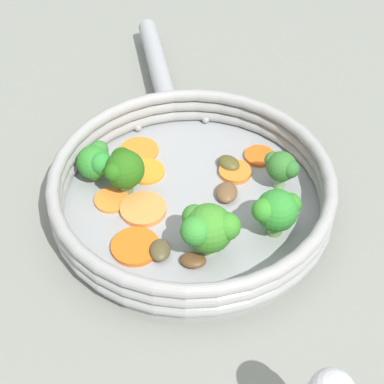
# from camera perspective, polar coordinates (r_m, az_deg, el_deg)

# --- Properties ---
(ground_plane) EXTENTS (4.00, 4.00, 0.00)m
(ground_plane) POSITION_cam_1_polar(r_m,az_deg,el_deg) (0.66, 0.00, -1.54)
(ground_plane) COLOR gray
(skillet) EXTENTS (0.27, 0.27, 0.01)m
(skillet) POSITION_cam_1_polar(r_m,az_deg,el_deg) (0.66, 0.00, -1.24)
(skillet) COLOR #939699
(skillet) RESTS_ON ground_plane
(skillet_rim_wall) EXTENTS (0.29, 0.29, 0.04)m
(skillet_rim_wall) POSITION_cam_1_polar(r_m,az_deg,el_deg) (0.64, 0.00, 0.35)
(skillet_rim_wall) COLOR #989895
(skillet_rim_wall) RESTS_ON skillet
(skillet_handle) EXTENTS (0.12, 0.17, 0.02)m
(skillet_handle) POSITION_cam_1_polar(r_m,az_deg,el_deg) (0.82, -3.06, 11.12)
(skillet_handle) COLOR #999B9E
(skillet_handle) RESTS_ON skillet
(skillet_rivet_left) EXTENTS (0.01, 0.01, 0.01)m
(skillet_rivet_left) POSITION_cam_1_polar(r_m,az_deg,el_deg) (0.75, 1.22, 6.47)
(skillet_rivet_left) COLOR #969999
(skillet_rivet_left) RESTS_ON skillet
(skillet_rivet_right) EXTENTS (0.01, 0.01, 0.01)m
(skillet_rivet_right) POSITION_cam_1_polar(r_m,az_deg,el_deg) (0.74, -4.84, 5.73)
(skillet_rivet_right) COLOR #989794
(skillet_rivet_right) RESTS_ON skillet
(carrot_slice_0) EXTENTS (0.05, 0.05, 0.00)m
(carrot_slice_0) POSITION_cam_1_polar(r_m,az_deg,el_deg) (0.66, -7.14, -0.70)
(carrot_slice_0) COLOR orange
(carrot_slice_0) RESTS_ON skillet
(carrot_slice_1) EXTENTS (0.05, 0.05, 0.00)m
(carrot_slice_1) POSITION_cam_1_polar(r_m,az_deg,el_deg) (0.69, -4.05, 1.83)
(carrot_slice_1) COLOR orange
(carrot_slice_1) RESTS_ON skillet
(carrot_slice_2) EXTENTS (0.05, 0.05, 0.00)m
(carrot_slice_2) POSITION_cam_1_polar(r_m,az_deg,el_deg) (0.71, -4.73, 3.69)
(carrot_slice_2) COLOR orange
(carrot_slice_2) RESTS_ON skillet
(carrot_slice_3) EXTENTS (0.03, 0.03, 0.01)m
(carrot_slice_3) POSITION_cam_1_polar(r_m,az_deg,el_deg) (0.63, 1.08, -3.55)
(carrot_slice_3) COLOR orange
(carrot_slice_3) RESTS_ON skillet
(carrot_slice_4) EXTENTS (0.04, 0.04, 0.00)m
(carrot_slice_4) POSITION_cam_1_polar(r_m,az_deg,el_deg) (0.71, 5.84, 3.32)
(carrot_slice_4) COLOR orange
(carrot_slice_4) RESTS_ON skillet
(carrot_slice_5) EXTENTS (0.07, 0.07, 0.01)m
(carrot_slice_5) POSITION_cam_1_polar(r_m,az_deg,el_deg) (0.65, -4.36, -1.52)
(carrot_slice_5) COLOR #F18C41
(carrot_slice_5) RESTS_ON skillet
(carrot_slice_6) EXTENTS (0.07, 0.07, 0.00)m
(carrot_slice_6) POSITION_cam_1_polar(r_m,az_deg,el_deg) (0.62, -5.06, -4.84)
(carrot_slice_6) COLOR orange
(carrot_slice_6) RESTS_ON skillet
(carrot_slice_7) EXTENTS (0.05, 0.05, 0.01)m
(carrot_slice_7) POSITION_cam_1_polar(r_m,az_deg,el_deg) (0.69, 3.61, 1.97)
(carrot_slice_7) COLOR orange
(carrot_slice_7) RESTS_ON skillet
(broccoli_floret_0) EXTENTS (0.05, 0.04, 0.05)m
(broccoli_floret_0) POSITION_cam_1_polar(r_m,az_deg,el_deg) (0.61, 7.52, -1.63)
(broccoli_floret_0) COLOR #648D45
(broccoli_floret_0) RESTS_ON skillet
(broccoli_floret_1) EXTENTS (0.03, 0.04, 0.04)m
(broccoli_floret_1) POSITION_cam_1_polar(r_m,az_deg,el_deg) (0.66, 7.97, 2.23)
(broccoli_floret_1) COLOR #7DAB66
(broccoli_floret_1) RESTS_ON skillet
(broccoli_floret_2) EXTENTS (0.04, 0.04, 0.05)m
(broccoli_floret_2) POSITION_cam_1_polar(r_m,az_deg,el_deg) (0.65, -6.10, 2.08)
(broccoli_floret_2) COLOR #7E935C
(broccoli_floret_2) RESTS_ON skillet
(broccoli_floret_3) EXTENTS (0.05, 0.05, 0.06)m
(broccoli_floret_3) POSITION_cam_1_polar(r_m,az_deg,el_deg) (0.59, 1.41, -3.20)
(broccoli_floret_3) COLOR #8DB26B
(broccoli_floret_3) RESTS_ON skillet
(broccoli_floret_4) EXTENTS (0.04, 0.04, 0.04)m
(broccoli_floret_4) POSITION_cam_1_polar(r_m,az_deg,el_deg) (0.67, -8.55, 2.73)
(broccoli_floret_4) COLOR #799A53
(broccoli_floret_4) RESTS_ON skillet
(mushroom_piece_0) EXTENTS (0.04, 0.04, 0.01)m
(mushroom_piece_0) POSITION_cam_1_polar(r_m,az_deg,el_deg) (0.66, 3.11, -0.02)
(mushroom_piece_0) COLOR brown
(mushroom_piece_0) RESTS_ON skillet
(mushroom_piece_1) EXTENTS (0.02, 0.03, 0.01)m
(mushroom_piece_1) POSITION_cam_1_polar(r_m,az_deg,el_deg) (0.69, 3.29, 2.57)
(mushroom_piece_1) COLOR brown
(mushroom_piece_1) RESTS_ON skillet
(mushroom_piece_2) EXTENTS (0.03, 0.03, 0.01)m
(mushroom_piece_2) POSITION_cam_1_polar(r_m,az_deg,el_deg) (0.60, 0.11, -6.09)
(mushroom_piece_2) COLOR brown
(mushroom_piece_2) RESTS_ON skillet
(mushroom_piece_3) EXTENTS (0.03, 0.03, 0.01)m
(mushroom_piece_3) POSITION_cam_1_polar(r_m,az_deg,el_deg) (0.61, -2.86, -5.18)
(mushroom_piece_3) COLOR brown
(mushroom_piece_3) RESTS_ON skillet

